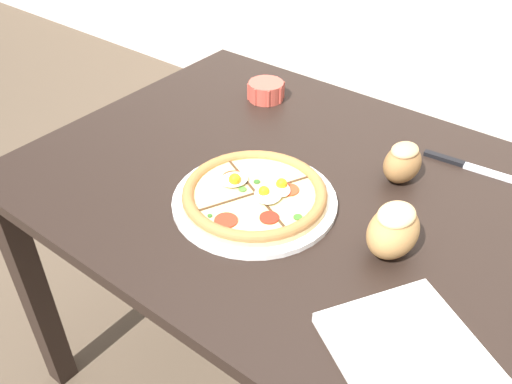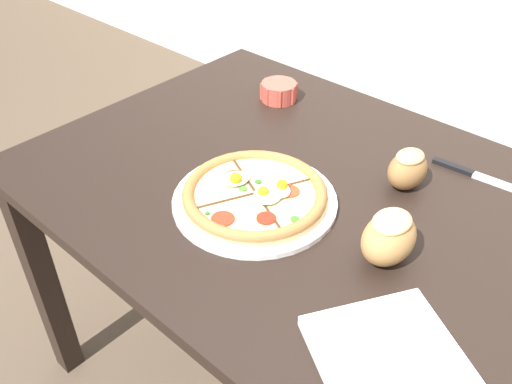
{
  "view_description": "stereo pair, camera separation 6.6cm",
  "coord_description": "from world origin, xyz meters",
  "px_view_note": "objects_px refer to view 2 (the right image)",
  "views": [
    {
      "loc": [
        0.54,
        -0.8,
        1.44
      ],
      "look_at": [
        0.0,
        -0.12,
        0.78
      ],
      "focal_mm": 38.0,
      "sensor_mm": 36.0,
      "label": 1
    },
    {
      "loc": [
        0.59,
        -0.76,
        1.44
      ],
      "look_at": [
        0.0,
        -0.12,
        0.78
      ],
      "focal_mm": 38.0,
      "sensor_mm": 36.0,
      "label": 2
    }
  ],
  "objects_px": {
    "pizza": "(256,196)",
    "knife_main": "(480,176)",
    "dining_table": "(289,216)",
    "ramekin_bowl": "(279,91)",
    "napkin_folded": "(396,367)",
    "bread_piece_mid": "(408,168)",
    "bread_piece_near": "(389,237)"
  },
  "relations": [
    {
      "from": "knife_main",
      "to": "ramekin_bowl",
      "type": "bearing_deg",
      "value": 176.96
    },
    {
      "from": "bread_piece_near",
      "to": "knife_main",
      "type": "relative_size",
      "value": 0.55
    },
    {
      "from": "ramekin_bowl",
      "to": "knife_main",
      "type": "distance_m",
      "value": 0.56
    },
    {
      "from": "pizza",
      "to": "bread_piece_mid",
      "type": "distance_m",
      "value": 0.32
    },
    {
      "from": "pizza",
      "to": "bread_piece_near",
      "type": "height_order",
      "value": "bread_piece_near"
    },
    {
      "from": "bread_piece_near",
      "to": "bread_piece_mid",
      "type": "relative_size",
      "value": 1.17
    },
    {
      "from": "bread_piece_mid",
      "to": "bread_piece_near",
      "type": "bearing_deg",
      "value": -68.54
    },
    {
      "from": "ramekin_bowl",
      "to": "bread_piece_mid",
      "type": "xyz_separation_m",
      "value": [
        0.45,
        -0.12,
        0.02
      ]
    },
    {
      "from": "bread_piece_near",
      "to": "dining_table",
      "type": "bearing_deg",
      "value": 164.5
    },
    {
      "from": "pizza",
      "to": "ramekin_bowl",
      "type": "distance_m",
      "value": 0.46
    },
    {
      "from": "pizza",
      "to": "bread_piece_mid",
      "type": "height_order",
      "value": "bread_piece_mid"
    },
    {
      "from": "pizza",
      "to": "knife_main",
      "type": "distance_m",
      "value": 0.5
    },
    {
      "from": "pizza",
      "to": "knife_main",
      "type": "height_order",
      "value": "pizza"
    },
    {
      "from": "bread_piece_mid",
      "to": "knife_main",
      "type": "height_order",
      "value": "bread_piece_mid"
    },
    {
      "from": "pizza",
      "to": "dining_table",
      "type": "bearing_deg",
      "value": 91.76
    },
    {
      "from": "napkin_folded",
      "to": "bread_piece_near",
      "type": "distance_m",
      "value": 0.24
    },
    {
      "from": "napkin_folded",
      "to": "knife_main",
      "type": "bearing_deg",
      "value": 101.88
    },
    {
      "from": "ramekin_bowl",
      "to": "napkin_folded",
      "type": "distance_m",
      "value": 0.87
    },
    {
      "from": "dining_table",
      "to": "pizza",
      "type": "xyz_separation_m",
      "value": [
        0.0,
        -0.12,
        0.13
      ]
    },
    {
      "from": "pizza",
      "to": "knife_main",
      "type": "bearing_deg",
      "value": 52.54
    },
    {
      "from": "dining_table",
      "to": "ramekin_bowl",
      "type": "bearing_deg",
      "value": 134.49
    },
    {
      "from": "pizza",
      "to": "bread_piece_mid",
      "type": "relative_size",
      "value": 3.26
    },
    {
      "from": "pizza",
      "to": "knife_main",
      "type": "relative_size",
      "value": 1.54
    },
    {
      "from": "dining_table",
      "to": "ramekin_bowl",
      "type": "xyz_separation_m",
      "value": [
        -0.26,
        0.26,
        0.14
      ]
    },
    {
      "from": "bread_piece_mid",
      "to": "knife_main",
      "type": "relative_size",
      "value": 0.47
    },
    {
      "from": "dining_table",
      "to": "bread_piece_near",
      "type": "bearing_deg",
      "value": -15.5
    },
    {
      "from": "ramekin_bowl",
      "to": "bread_piece_mid",
      "type": "bearing_deg",
      "value": -14.71
    },
    {
      "from": "dining_table",
      "to": "napkin_folded",
      "type": "xyz_separation_m",
      "value": [
        0.42,
        -0.28,
        0.13
      ]
    },
    {
      "from": "dining_table",
      "to": "bread_piece_mid",
      "type": "height_order",
      "value": "bread_piece_mid"
    },
    {
      "from": "napkin_folded",
      "to": "bread_piece_mid",
      "type": "xyz_separation_m",
      "value": [
        -0.22,
        0.42,
        0.03
      ]
    },
    {
      "from": "dining_table",
      "to": "pizza",
      "type": "height_order",
      "value": "pizza"
    },
    {
      "from": "bread_piece_near",
      "to": "ramekin_bowl",
      "type": "bearing_deg",
      "value": 147.9
    }
  ]
}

